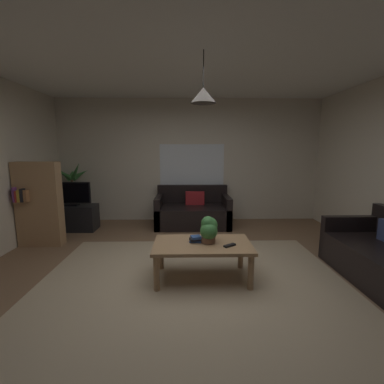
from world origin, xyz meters
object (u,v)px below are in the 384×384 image
at_px(coffee_table, 202,248).
at_px(remote_on_table_0, 230,245).
at_px(book_on_table_0, 196,241).
at_px(book_on_table_2, 196,237).
at_px(book_on_table_1, 196,239).
at_px(bookshelf_corner, 39,204).
at_px(couch_under_window, 193,213).
at_px(potted_palm_corner, 73,194).
at_px(pendant_lamp, 203,95).
at_px(potted_plant_on_table, 209,228).
at_px(tv, 71,194).
at_px(tv_stand, 74,218).

height_order(coffee_table, remote_on_table_0, remote_on_table_0).
xyz_separation_m(book_on_table_0, book_on_table_2, (0.00, -0.02, 0.05)).
bearing_deg(book_on_table_0, coffee_table, -32.25).
bearing_deg(book_on_table_1, remote_on_table_0, -21.35).
bearing_deg(bookshelf_corner, book_on_table_0, -24.82).
distance_m(couch_under_window, potted_palm_corner, 2.62).
relative_size(remote_on_table_0, potted_palm_corner, 0.12).
relative_size(bookshelf_corner, pendant_lamp, 2.46).
relative_size(remote_on_table_0, pendant_lamp, 0.28).
distance_m(book_on_table_0, potted_plant_on_table, 0.23).
relative_size(book_on_table_2, tv, 0.16).
height_order(book_on_table_1, remote_on_table_0, book_on_table_1).
height_order(book_on_table_1, book_on_table_2, book_on_table_2).
relative_size(coffee_table, tv, 1.61).
distance_m(potted_palm_corner, bookshelf_corner, 1.35).
bearing_deg(remote_on_table_0, bookshelf_corner, -148.53).
bearing_deg(book_on_table_2, book_on_table_0, 102.88).
height_order(couch_under_window, coffee_table, couch_under_window).
relative_size(coffee_table, tv_stand, 1.33).
distance_m(couch_under_window, remote_on_table_0, 2.48).
bearing_deg(coffee_table, bookshelf_corner, 154.94).
relative_size(remote_on_table_0, tv_stand, 0.18).
distance_m(couch_under_window, book_on_table_2, 2.31).
xyz_separation_m(potted_plant_on_table, potted_palm_corner, (-2.72, 2.55, -0.00)).
relative_size(potted_palm_corner, pendant_lamp, 2.43).
distance_m(potted_palm_corner, pendant_lamp, 4.01).
bearing_deg(potted_plant_on_table, pendant_lamp, -161.97).
height_order(potted_palm_corner, bookshelf_corner, bookshelf_corner).
relative_size(potted_plant_on_table, tv, 0.44).
bearing_deg(tv_stand, potted_plant_on_table, -39.10).
distance_m(book_on_table_1, bookshelf_corner, 2.82).
distance_m(remote_on_table_0, potted_plant_on_table, 0.32).
bearing_deg(book_on_table_2, coffee_table, -24.50).
height_order(book_on_table_1, tv, tv).
distance_m(couch_under_window, pendant_lamp, 3.02).
bearing_deg(book_on_table_0, tv, 139.72).
xyz_separation_m(book_on_table_0, tv, (-2.36, 2.00, 0.27)).
height_order(coffee_table, book_on_table_2, book_on_table_2).
height_order(book_on_table_2, bookshelf_corner, bookshelf_corner).
bearing_deg(book_on_table_2, bookshelf_corner, 154.92).
distance_m(book_on_table_0, bookshelf_corner, 2.82).
distance_m(potted_plant_on_table, potted_palm_corner, 3.73).
bearing_deg(potted_palm_corner, couch_under_window, -5.41).
relative_size(book_on_table_1, remote_on_table_0, 0.89).
bearing_deg(potted_plant_on_table, coffee_table, -161.97).
bearing_deg(coffee_table, potted_plant_on_table, 18.03).
bearing_deg(coffee_table, tv_stand, 139.66).
distance_m(bookshelf_corner, pendant_lamp, 3.26).
bearing_deg(bookshelf_corner, potted_plant_on_table, -23.97).
bearing_deg(book_on_table_0, pendant_lamp, -32.25).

